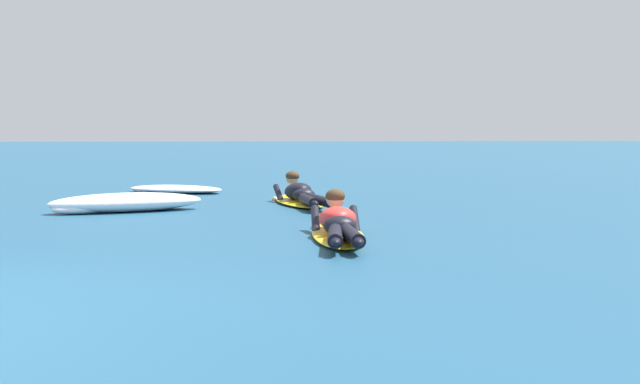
# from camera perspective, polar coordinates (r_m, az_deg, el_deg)

# --- Properties ---
(ground_plane) EXTENTS (120.00, 120.00, 0.00)m
(ground_plane) POSITION_cam_1_polar(r_m,az_deg,el_deg) (15.67, -13.81, -0.20)
(ground_plane) COLOR navy
(surfer_near) EXTENTS (0.65, 2.73, 0.54)m
(surfer_near) POSITION_cam_1_polar(r_m,az_deg,el_deg) (9.23, 1.20, -2.24)
(surfer_near) COLOR yellow
(surfer_near) RESTS_ON ground
(surfer_far) EXTENTS (0.91, 2.62, 0.53)m
(surfer_far) POSITION_cam_1_polar(r_m,az_deg,el_deg) (13.28, -1.29, -0.26)
(surfer_far) COLOR yellow
(surfer_far) RESTS_ON ground
(whitewater_mid_left) EXTENTS (1.97, 1.46, 0.14)m
(whitewater_mid_left) POSITION_cam_1_polar(r_m,az_deg,el_deg) (15.98, -9.37, 0.18)
(whitewater_mid_left) COLOR white
(whitewater_mid_left) RESTS_ON ground
(whitewater_mid_right) EXTENTS (2.25, 1.36, 0.27)m
(whitewater_mid_right) POSITION_cam_1_polar(r_m,az_deg,el_deg) (12.52, -12.48, -0.70)
(whitewater_mid_right) COLOR white
(whitewater_mid_right) RESTS_ON ground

